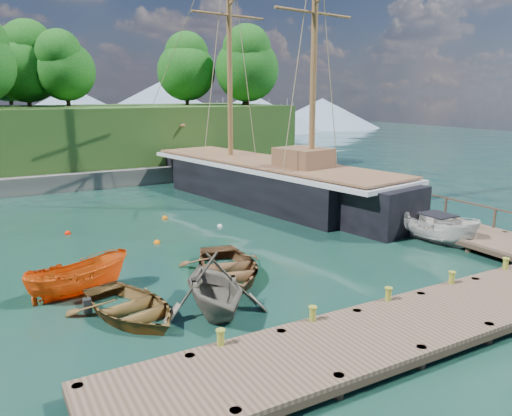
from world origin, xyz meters
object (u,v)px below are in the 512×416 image
Objects in this scene: rowboat_0 at (131,317)px; motorboat_orange at (80,294)px; schooner at (267,184)px; cabin_boat_white at (435,243)px; rowboat_2 at (228,276)px; rowboat_1 at (214,312)px.

motorboat_orange reaches higher than rowboat_0.
rowboat_0 is at bearing -144.47° from schooner.
rowboat_0 is 1.17× the size of motorboat_orange.
rowboat_2 is at bearing 166.06° from cabin_boat_white.
rowboat_0 is at bearing 174.01° from cabin_boat_white.
rowboat_2 is 5.61m from motorboat_orange.
schooner is at bearing 91.43° from cabin_boat_white.
rowboat_2 is (4.40, 1.78, 0.00)m from rowboat_0.
cabin_boat_white is at bearing -10.89° from rowboat_0.
rowboat_1 is at bearing -146.87° from motorboat_orange.
rowboat_0 is at bearing 166.52° from rowboat_1.
rowboat_1 is at bearing -110.46° from rowboat_2.
motorboat_orange is 0.13× the size of schooner.
rowboat_1 is at bearing -136.25° from schooner.
cabin_boat_white is (15.31, 0.91, 0.00)m from rowboat_0.
rowboat_0 is at bearing -144.71° from rowboat_2.
schooner is at bearing 62.12° from rowboat_1.
motorboat_orange is at bearing -176.83° from rowboat_2.
rowboat_2 is at bearing -111.00° from motorboat_orange.
rowboat_0 is 18.53m from schooner.
cabin_boat_white is 12.55m from schooner.
schooner reaches higher than rowboat_2.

